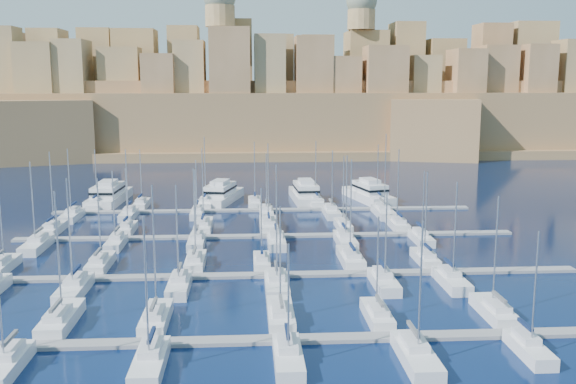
{
  "coord_description": "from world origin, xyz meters",
  "views": [
    {
      "loc": [
        -3.17,
        -95.43,
        26.19
      ],
      "look_at": [
        3.25,
        6.0,
        8.42
      ],
      "focal_mm": 40.0,
      "sensor_mm": 36.0,
      "label": 1
    }
  ],
  "objects": [
    {
      "name": "sailboat_5",
      "position": [
        24.21,
        -28.65,
        0.74
      ],
      "size": [
        2.67,
        8.92,
        13.97
      ],
      "color": "silver",
      "rests_on": "ground"
    },
    {
      "name": "sailboat_19",
      "position": [
        -24.83,
        -17.71,
        0.76
      ],
      "size": [
        2.9,
        9.66,
        14.94
      ],
      "color": "silver",
      "rests_on": "ground"
    },
    {
      "name": "sailboat_45",
      "position": [
        0.34,
        26.73,
        0.73
      ],
      "size": [
        2.63,
        8.76,
        12.73
      ],
      "color": "silver",
      "rests_on": "ground"
    },
    {
      "name": "sailboat_28",
      "position": [
        13.69,
        14.94,
        0.73
      ],
      "size": [
        2.43,
        8.09,
        13.37
      ],
      "color": "silver",
      "rests_on": "ground"
    },
    {
      "name": "sailboat_20",
      "position": [
        -11.97,
        -17.28,
        0.74
      ],
      "size": [
        2.63,
        8.78,
        13.91
      ],
      "color": "silver",
      "rests_on": "ground"
    },
    {
      "name": "sailboat_4",
      "position": [
        10.89,
        -28.99,
        0.72
      ],
      "size": [
        2.47,
        8.23,
        11.96
      ],
      "color": "silver",
      "rests_on": "ground"
    },
    {
      "name": "sailboat_2",
      "position": [
        -13.31,
        -28.54,
        0.76
      ],
      "size": [
        2.74,
        9.14,
        15.57
      ],
      "color": "silver",
      "rests_on": "ground"
    },
    {
      "name": "sailboat_12",
      "position": [
        -37.45,
        -6.88,
        0.74
      ],
      "size": [
        2.54,
        8.46,
        13.65
      ],
      "color": "silver",
      "rests_on": "ground"
    },
    {
      "name": "sailboat_32",
      "position": [
        -11.46,
        4.82,
        0.73
      ],
      "size": [
        2.57,
        8.58,
        12.75
      ],
      "color": "silver",
      "rests_on": "ground"
    },
    {
      "name": "sailboat_26",
      "position": [
        -11.13,
        15.83,
        0.76
      ],
      "size": [
        2.97,
        9.91,
        14.77
      ],
      "color": "silver",
      "rests_on": "ground"
    },
    {
      "name": "sailboat_33",
      "position": [
        1.26,
        4.48,
        0.74
      ],
      "size": [
        2.78,
        9.27,
        13.46
      ],
      "color": "silver",
      "rests_on": "ground"
    },
    {
      "name": "sailboat_44",
      "position": [
        -13.09,
        27.2,
        0.71
      ],
      "size": [
        2.34,
        7.8,
        11.48
      ],
      "color": "silver",
      "rests_on": "ground"
    },
    {
      "name": "sailboat_13",
      "position": [
        -24.1,
        -6.62,
        0.73
      ],
      "size": [
        2.7,
        8.98,
        13.05
      ],
      "color": "silver",
      "rests_on": "ground"
    },
    {
      "name": "fortified_city",
      "position": [
        -0.19,
        155.26,
        14.74
      ],
      "size": [
        460.0,
        108.95,
        59.52
      ],
      "color": "brown",
      "rests_on": "ground"
    },
    {
      "name": "pontoon_mid_far",
      "position": [
        0.0,
        10.0,
        0.2
      ],
      "size": [
        84.0,
        2.0,
        0.4
      ],
      "primitive_type": "cube",
      "color": "slate",
      "rests_on": "ground"
    },
    {
      "name": "motor_yacht_a",
      "position": [
        -33.21,
        42.81,
        1.73
      ],
      "size": [
        6.78,
        19.64,
        5.25
      ],
      "color": "silver",
      "rests_on": "ground"
    },
    {
      "name": "sailboat_31",
      "position": [
        -24.23,
        5.04,
        0.72
      ],
      "size": [
        2.44,
        8.12,
        12.6
      ],
      "color": "silver",
      "rests_on": "ground"
    },
    {
      "name": "motor_yacht_d",
      "position": [
        23.33,
        41.99,
        1.73
      ],
      "size": [
        9.25,
        18.39,
        5.25
      ],
      "color": "silver",
      "rests_on": "ground"
    },
    {
      "name": "sailboat_38",
      "position": [
        -12.13,
        37.49,
        0.75
      ],
      "size": [
        2.76,
        9.21,
        14.91
      ],
      "color": "silver",
      "rests_on": "ground"
    },
    {
      "name": "sailboat_43",
      "position": [
        -26.13,
        26.79,
        0.74
      ],
      "size": [
        2.59,
        8.64,
        13.61
      ],
      "color": "silver",
      "rests_on": "ground"
    },
    {
      "name": "motor_yacht_c",
      "position": [
        9.37,
        41.95,
        1.73
      ],
      "size": [
        6.22,
        17.86,
        5.25
      ],
      "color": "silver",
      "rests_on": "ground"
    },
    {
      "name": "sailboat_30",
      "position": [
        -36.33,
        4.3,
        0.75
      ],
      "size": [
        2.89,
        9.63,
        14.25
      ],
      "color": "silver",
      "rests_on": "ground"
    },
    {
      "name": "sailboat_46",
      "position": [
        13.06,
        26.46,
        0.74
      ],
      "size": [
        2.79,
        9.3,
        13.24
      ],
      "color": "silver",
      "rests_on": "ground"
    },
    {
      "name": "pontoon_near",
      "position": [
        0.0,
        -34.0,
        0.2
      ],
      "size": [
        84.0,
        2.0,
        0.4
      ],
      "primitive_type": "cube",
      "color": "slate",
      "rests_on": "ground"
    },
    {
      "name": "motor_yacht_b",
      "position": [
        -9.07,
        42.06,
        1.73
      ],
      "size": [
        9.69,
        18.57,
        5.25
      ],
      "color": "silver",
      "rests_on": "ground"
    },
    {
      "name": "pontoon_mid_near",
      "position": [
        0.0,
        -12.0,
        0.2
      ],
      "size": [
        84.0,
        2.0,
        0.4
      ],
      "primitive_type": "cube",
      "color": "slate",
      "rests_on": "ground"
    },
    {
      "name": "sailboat_27",
      "position": [
        0.39,
        16.02,
        0.77
      ],
      "size": [
        3.09,
        10.28,
        15.53
      ],
      "color": "silver",
      "rests_on": "ground"
    },
    {
      "name": "sailboat_37",
      "position": [
        -25.38,
        37.21,
        0.73
      ],
      "size": [
        2.59,
        8.64,
        12.43
      ],
      "color": "silver",
      "rests_on": "ground"
    },
    {
      "name": "sailboat_8",
      "position": [
        -12.32,
        -39.45,
        0.75
      ],
      "size": [
        2.74,
        9.13,
        14.8
      ],
      "color": "silver",
      "rests_on": "ground"
    },
    {
      "name": "sailboat_42",
      "position": [
        -36.74,
        26.43,
        0.74
      ],
      "size": [
        2.81,
        9.38,
        13.87
      ],
      "color": "silver",
      "rests_on": "ground"
    },
    {
      "name": "sailboat_14",
      "position": [
        -10.77,
        -6.72,
        0.74
      ],
      "size": [
        2.64,
        8.79,
        14.29
      ],
      "color": "silver",
      "rests_on": "ground"
    },
    {
      "name": "sailboat_22",
      "position": [
        14.08,
        -17.4,
        0.73
      ],
      "size": [
        2.71,
        9.03,
        12.82
      ],
      "color": "silver",
      "rests_on": "ground"
    },
    {
      "name": "sailboat_7",
      "position": [
        -25.26,
        -39.23,
        0.74
      ],
      "size": [
        2.6,
        8.68,
        13.76
      ],
      "color": "silver",
      "rests_on": "ground"
    },
    {
      "name": "sailboat_39",
      "position": [
        -1.77,
        37.53,
        0.74
      ],
      "size": [
        2.78,
        9.28,
        13.78
      ],
      "color": "silver",
      "rests_on": "ground"
    },
    {
      "name": "sailboat_3",
      "position": [
        0.26,
        -28.43,
        0.74
      ],
      "size": [
        2.81,
        9.37,
        13.05
      ],
      "color": "silver",
      "rests_on": "ground"
    },
    {
      "name": "sailboat_23",
      "position": [
        22.9,
        -17.44,
        0.74
      ],
      "size": [
        2.73,
        9.12,
        13.98
      ],
      "color": "silver",
      "rests_on": "ground"
    },
    {
      "name": "sailboat_25",
      "position": [
        -24.24,
        14.9,
        0.71
      ],
      "size": [
        2.4,
        8.0,
        11.48
      ],
      "color": "silver",
      "rests_on": "ground"
    },
    {
      "name": "sailboat_11",
      "position": [
        23.69,
        -38.75,
        0.72
      ],
      "size": [
        2.31,
        7.71,
        12.7
      ],
      "color": "silver",
      "rests_on": "ground"
    },
    {
      "name": "sailboat_41",
      "position": [
        24.33,
        37.16,
        0.73
      ],
      "size": [
        2.56,
        8.55,
        13.12
      ],
      "color": "silver",
      "rests_on": "ground"
    },
    {
      "name": "sailboat_24",
      "position": [
        -37.08,
        15.42,
        0.75
      ],
      "size": [
        2.72,
        9.06,
        14.42
      ],
      "color": "silver",
      "rests_on": "ground"
    },
    {
      "name": "ground",
      "position": [
        0.0,
        0.0,
        0.0
      ],
      "size": [
        600.0,
        600.0,
        0.0
      ],
      "primitive_type": "plane",
      "color": "black",
      "rests_on": "ground"
    },
    {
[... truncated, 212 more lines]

